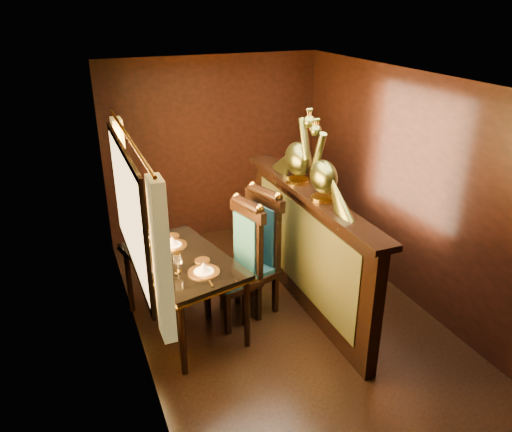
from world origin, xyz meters
The scene contains 8 objects.
ground centered at (0.00, 0.00, 0.00)m, with size 5.00×5.00×0.00m, color black.
room_shell centered at (-0.09, 0.02, 1.58)m, with size 3.04×5.04×2.52m.
partition centered at (0.32, 0.30, 0.71)m, with size 0.26×2.70×1.36m.
dining_table centered at (-1.02, 0.39, 0.74)m, with size 1.13×1.53×1.01m.
chair_left centered at (-0.39, 0.39, 0.70)m, with size 0.59×0.61×1.34m.
chair_right centered at (-0.17, 0.47, 0.73)m, with size 0.63×0.65×1.40m.
peacock_left centered at (0.33, 0.04, 1.74)m, with size 0.24×0.64×0.77m, color #17462A, non-canonical shape.
peacock_right centered at (0.33, 0.58, 1.78)m, with size 0.26×0.70×0.83m, color #17462A, non-canonical shape.
Camera 1 is at (-1.96, -3.89, 3.18)m, focal length 35.00 mm.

